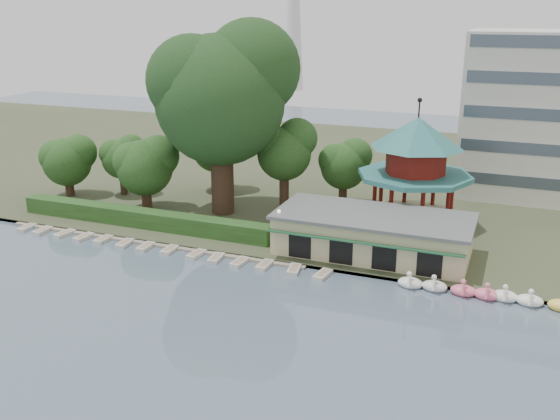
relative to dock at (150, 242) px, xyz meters
The scene contains 12 objects.
ground_plane 20.97m from the dock, 55.10° to the right, with size 220.00×220.00×0.00m, color slate.
shore 36.81m from the dock, 70.97° to the left, with size 220.00×70.00×0.40m, color #424930.
embankment 12.00m from the dock, ahead, with size 220.00×0.60×0.30m, color gray.
dock is the anchor object (origin of this frame).
boathouse 22.62m from the dock, 12.24° to the left, with size 18.60×9.39×3.90m.
pavilion 29.14m from the dock, 31.66° to the left, with size 12.40×12.40×13.50m.
hedge 4.61m from the dock, 132.27° to the left, with size 30.00×2.00×1.80m, color #284F1F.
lamp_post 13.99m from the dock, ahead, with size 0.36×0.36×4.28m.
big_tree 18.34m from the dock, 73.85° to the left, with size 15.80×14.72×21.65m.
small_trees 15.00m from the dock, 98.69° to the left, with size 39.33×16.28×10.64m.
swan_boats 36.20m from the dock, ahead, with size 21.13×2.05×1.92m.
moored_rowboats 2.32m from the dock, 36.18° to the right, with size 35.01×2.73×0.36m.
Camera 1 is at (22.25, -33.40, 22.98)m, focal length 40.00 mm.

